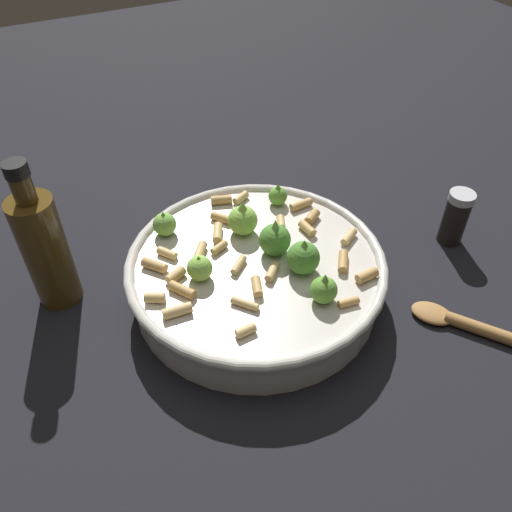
% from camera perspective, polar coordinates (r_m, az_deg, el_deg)
% --- Properties ---
extents(ground_plane, '(2.40, 2.40, 0.00)m').
position_cam_1_polar(ground_plane, '(0.70, 0.00, -3.95)').
color(ground_plane, black).
extents(cooking_pan, '(0.33, 0.33, 0.11)m').
position_cam_1_polar(cooking_pan, '(0.67, 0.01, -1.80)').
color(cooking_pan, beige).
rests_on(cooking_pan, ground).
extents(pepper_shaker, '(0.04, 0.04, 0.08)m').
position_cam_1_polar(pepper_shaker, '(0.80, 20.94, 3.97)').
color(pepper_shaker, black).
rests_on(pepper_shaker, ground).
extents(olive_oil_bottle, '(0.05, 0.05, 0.21)m').
position_cam_1_polar(olive_oil_bottle, '(0.68, -22.07, 0.80)').
color(olive_oil_bottle, '#4C3814').
rests_on(olive_oil_bottle, ground).
extents(wooden_spoon, '(0.17, 0.22, 0.02)m').
position_cam_1_polar(wooden_spoon, '(0.70, 25.41, -8.00)').
color(wooden_spoon, '#9E703D').
rests_on(wooden_spoon, ground).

